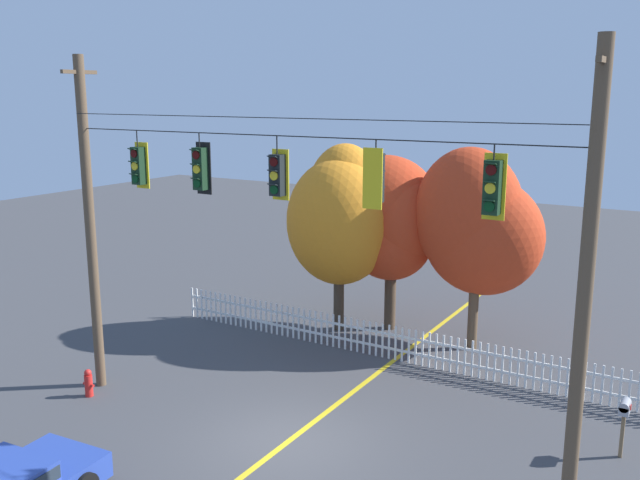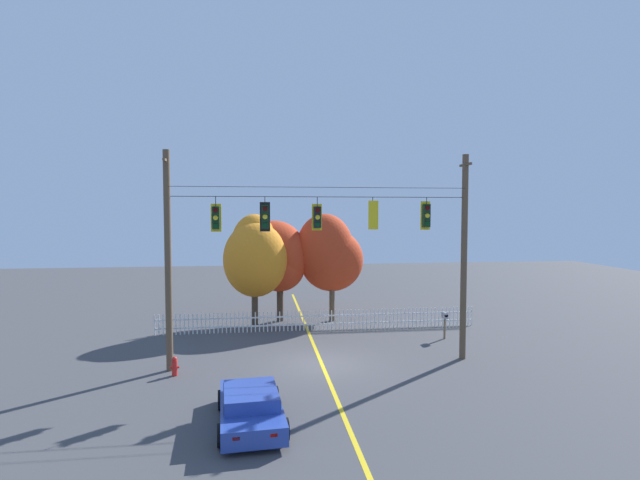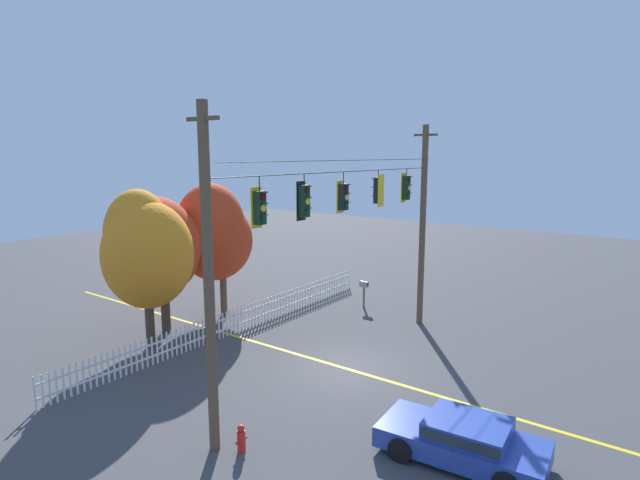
{
  "view_description": "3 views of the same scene",
  "coord_description": "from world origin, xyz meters",
  "px_view_note": "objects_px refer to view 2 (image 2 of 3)",
  "views": [
    {
      "loc": [
        8.43,
        -12.49,
        8.17
      ],
      "look_at": [
        0.18,
        1.21,
        4.74
      ],
      "focal_mm": 38.6,
      "sensor_mm": 36.0,
      "label": 1
    },
    {
      "loc": [
        -2.7,
        -20.36,
        6.59
      ],
      "look_at": [
        0.13,
        1.66,
        5.32
      ],
      "focal_mm": 26.98,
      "sensor_mm": 36.0,
      "label": 2
    },
    {
      "loc": [
        -14.83,
        -9.65,
        7.85
      ],
      "look_at": [
        0.52,
        1.52,
        4.62
      ],
      "focal_mm": 28.31,
      "sensor_mm": 36.0,
      "label": 3
    }
  ],
  "objects_px": {
    "parked_car": "(251,405)",
    "traffic_signal_eastbound_side": "(216,218)",
    "traffic_signal_southbound_primary": "(317,217)",
    "autumn_maple_mid": "(279,256)",
    "traffic_signal_northbound_primary": "(426,216)",
    "autumn_oak_far_east": "(328,255)",
    "fire_hydrant": "(175,366)",
    "traffic_signal_northbound_secondary": "(265,217)",
    "autumn_maple_near_fence": "(256,255)",
    "traffic_signal_westbound_side": "(373,215)",
    "roadside_mailbox": "(445,317)"
  },
  "relations": [
    {
      "from": "autumn_maple_near_fence",
      "to": "traffic_signal_westbound_side",
      "type": "bearing_deg",
      "value": -56.6
    },
    {
      "from": "autumn_maple_mid",
      "to": "roadside_mailbox",
      "type": "bearing_deg",
      "value": -32.31
    },
    {
      "from": "traffic_signal_northbound_primary",
      "to": "parked_car",
      "type": "bearing_deg",
      "value": -143.63
    },
    {
      "from": "traffic_signal_eastbound_side",
      "to": "autumn_oak_far_east",
      "type": "relative_size",
      "value": 0.23
    },
    {
      "from": "traffic_signal_westbound_side",
      "to": "parked_car",
      "type": "relative_size",
      "value": 0.32
    },
    {
      "from": "autumn_maple_mid",
      "to": "parked_car",
      "type": "xyz_separation_m",
      "value": [
        -1.51,
        -14.27,
        -3.38
      ]
    },
    {
      "from": "traffic_signal_southbound_primary",
      "to": "autumn_oak_far_east",
      "type": "bearing_deg",
      "value": 78.58
    },
    {
      "from": "traffic_signal_southbound_primary",
      "to": "autumn_maple_mid",
      "type": "relative_size",
      "value": 0.23
    },
    {
      "from": "roadside_mailbox",
      "to": "autumn_maple_mid",
      "type": "bearing_deg",
      "value": 147.69
    },
    {
      "from": "traffic_signal_southbound_primary",
      "to": "traffic_signal_northbound_primary",
      "type": "xyz_separation_m",
      "value": [
        4.84,
        0.0,
        0.06
      ]
    },
    {
      "from": "traffic_signal_northbound_secondary",
      "to": "parked_car",
      "type": "xyz_separation_m",
      "value": [
        -0.56,
        -5.61,
        -5.81
      ]
    },
    {
      "from": "traffic_signal_northbound_secondary",
      "to": "traffic_signal_westbound_side",
      "type": "xyz_separation_m",
      "value": [
        4.64,
        -0.02,
        0.07
      ]
    },
    {
      "from": "autumn_maple_mid",
      "to": "roadside_mailbox",
      "type": "relative_size",
      "value": 4.36
    },
    {
      "from": "traffic_signal_southbound_primary",
      "to": "fire_hydrant",
      "type": "relative_size",
      "value": 1.84
    },
    {
      "from": "traffic_signal_westbound_side",
      "to": "autumn_oak_far_east",
      "type": "xyz_separation_m",
      "value": [
        -0.68,
        8.64,
        -2.48
      ]
    },
    {
      "from": "traffic_signal_eastbound_side",
      "to": "traffic_signal_southbound_primary",
      "type": "bearing_deg",
      "value": -0.0
    },
    {
      "from": "autumn_oak_far_east",
      "to": "traffic_signal_northbound_secondary",
      "type": "bearing_deg",
      "value": -114.68
    },
    {
      "from": "autumn_oak_far_east",
      "to": "fire_hydrant",
      "type": "distance_m",
      "value": 12.58
    },
    {
      "from": "traffic_signal_southbound_primary",
      "to": "fire_hydrant",
      "type": "height_order",
      "value": "traffic_signal_southbound_primary"
    },
    {
      "from": "traffic_signal_northbound_secondary",
      "to": "traffic_signal_westbound_side",
      "type": "relative_size",
      "value": 1.05
    },
    {
      "from": "traffic_signal_northbound_primary",
      "to": "autumn_oak_far_east",
      "type": "height_order",
      "value": "traffic_signal_northbound_primary"
    },
    {
      "from": "traffic_signal_westbound_side",
      "to": "autumn_maple_near_fence",
      "type": "relative_size",
      "value": 0.21
    },
    {
      "from": "autumn_maple_mid",
      "to": "roadside_mailbox",
      "type": "distance_m",
      "value": 10.32
    },
    {
      "from": "autumn_oak_far_east",
      "to": "fire_hydrant",
      "type": "xyz_separation_m",
      "value": [
        -7.64,
        -9.32,
        -3.62
      ]
    },
    {
      "from": "autumn_maple_near_fence",
      "to": "parked_car",
      "type": "bearing_deg",
      "value": -90.6
    },
    {
      "from": "traffic_signal_westbound_side",
      "to": "parked_car",
      "type": "bearing_deg",
      "value": -132.92
    },
    {
      "from": "traffic_signal_northbound_secondary",
      "to": "autumn_oak_far_east",
      "type": "height_order",
      "value": "traffic_signal_northbound_secondary"
    },
    {
      "from": "autumn_maple_mid",
      "to": "roadside_mailbox",
      "type": "height_order",
      "value": "autumn_maple_mid"
    },
    {
      "from": "traffic_signal_southbound_primary",
      "to": "autumn_oak_far_east",
      "type": "xyz_separation_m",
      "value": [
        1.74,
        8.62,
        -2.39
      ]
    },
    {
      "from": "autumn_maple_mid",
      "to": "fire_hydrant",
      "type": "distance_m",
      "value": 11.05
    },
    {
      "from": "traffic_signal_southbound_primary",
      "to": "traffic_signal_northbound_primary",
      "type": "distance_m",
      "value": 4.84
    },
    {
      "from": "autumn_maple_near_fence",
      "to": "fire_hydrant",
      "type": "xyz_separation_m",
      "value": [
        -3.26,
        -8.36,
        -3.73
      ]
    },
    {
      "from": "traffic_signal_northbound_primary",
      "to": "autumn_oak_far_east",
      "type": "relative_size",
      "value": 0.22
    },
    {
      "from": "traffic_signal_northbound_primary",
      "to": "autumn_maple_near_fence",
      "type": "bearing_deg",
      "value": 134.34
    },
    {
      "from": "traffic_signal_northbound_secondary",
      "to": "autumn_maple_mid",
      "type": "height_order",
      "value": "traffic_signal_northbound_secondary"
    },
    {
      "from": "traffic_signal_northbound_secondary",
      "to": "autumn_maple_near_fence",
      "type": "relative_size",
      "value": 0.23
    },
    {
      "from": "autumn_maple_mid",
      "to": "parked_car",
      "type": "bearing_deg",
      "value": -96.04
    },
    {
      "from": "traffic_signal_eastbound_side",
      "to": "traffic_signal_westbound_side",
      "type": "bearing_deg",
      "value": -0.17
    },
    {
      "from": "parked_car",
      "to": "traffic_signal_eastbound_side",
      "type": "bearing_deg",
      "value": 104.72
    },
    {
      "from": "autumn_oak_far_east",
      "to": "fire_hydrant",
      "type": "relative_size",
      "value": 8.36
    },
    {
      "from": "traffic_signal_southbound_primary",
      "to": "traffic_signal_northbound_secondary",
      "type": "bearing_deg",
      "value": 179.98
    },
    {
      "from": "traffic_signal_northbound_secondary",
      "to": "autumn_maple_near_fence",
      "type": "distance_m",
      "value": 8.0
    },
    {
      "from": "traffic_signal_southbound_primary",
      "to": "autumn_maple_near_fence",
      "type": "bearing_deg",
      "value": 109.04
    },
    {
      "from": "traffic_signal_southbound_primary",
      "to": "parked_car",
      "type": "height_order",
      "value": "traffic_signal_southbound_primary"
    },
    {
      "from": "traffic_signal_northbound_primary",
      "to": "autumn_oak_far_east",
      "type": "bearing_deg",
      "value": 109.76
    },
    {
      "from": "autumn_maple_near_fence",
      "to": "roadside_mailbox",
      "type": "height_order",
      "value": "autumn_maple_near_fence"
    },
    {
      "from": "autumn_oak_far_east",
      "to": "roadside_mailbox",
      "type": "height_order",
      "value": "autumn_oak_far_east"
    },
    {
      "from": "autumn_maple_near_fence",
      "to": "autumn_maple_mid",
      "type": "bearing_deg",
      "value": 36.3
    },
    {
      "from": "traffic_signal_eastbound_side",
      "to": "autumn_maple_near_fence",
      "type": "distance_m",
      "value": 8.14
    },
    {
      "from": "traffic_signal_northbound_secondary",
      "to": "autumn_maple_near_fence",
      "type": "bearing_deg",
      "value": 93.15
    }
  ]
}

